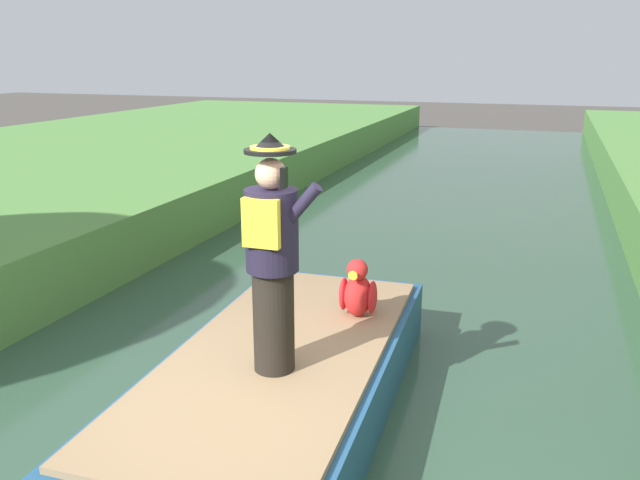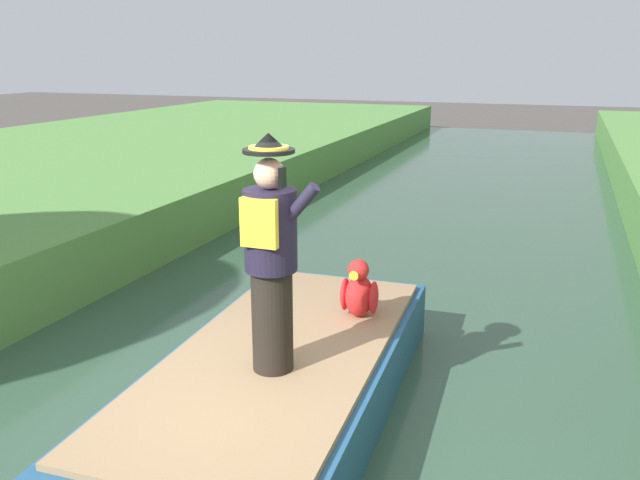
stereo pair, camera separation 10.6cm
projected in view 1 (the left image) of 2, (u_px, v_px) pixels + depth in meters
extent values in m
plane|color=#4C4742|center=(240.00, 479.00, 4.91)|extent=(80.00, 80.00, 0.00)
cube|color=#33513D|center=(240.00, 473.00, 4.90)|extent=(6.52, 48.00, 0.10)
cube|color=#23517A|center=(280.00, 385.00, 5.53)|extent=(1.97, 4.27, 0.56)
cube|color=#997A56|center=(280.00, 352.00, 5.45)|extent=(1.82, 3.93, 0.05)
cylinder|color=black|center=(274.00, 320.00, 5.01)|extent=(0.32, 0.32, 0.82)
cylinder|color=black|center=(272.00, 230.00, 4.81)|extent=(0.40, 0.40, 0.62)
cube|color=gold|center=(261.00, 223.00, 4.61)|extent=(0.28, 0.06, 0.36)
sphere|color=#DBA884|center=(271.00, 174.00, 4.69)|extent=(0.23, 0.23, 0.23)
cylinder|color=black|center=(270.00, 151.00, 4.65)|extent=(0.38, 0.38, 0.03)
cone|color=black|center=(270.00, 141.00, 4.63)|extent=(0.26, 0.26, 0.12)
cylinder|color=gold|center=(270.00, 148.00, 4.64)|extent=(0.29, 0.29, 0.02)
cylinder|color=black|center=(297.00, 210.00, 4.66)|extent=(0.38, 0.09, 0.43)
cube|color=black|center=(284.00, 178.00, 4.60)|extent=(0.03, 0.08, 0.15)
ellipsoid|color=red|center=(358.00, 296.00, 6.11)|extent=(0.26, 0.32, 0.40)
sphere|color=red|center=(357.00, 270.00, 6.00)|extent=(0.20, 0.20, 0.20)
cone|color=yellow|center=(354.00, 274.00, 5.91)|extent=(0.09, 0.09, 0.09)
ellipsoid|color=red|center=(344.00, 294.00, 6.15)|extent=(0.08, 0.20, 0.32)
ellipsoid|color=red|center=(372.00, 297.00, 6.06)|extent=(0.08, 0.20, 0.32)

